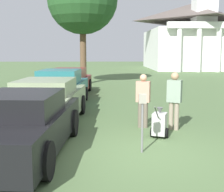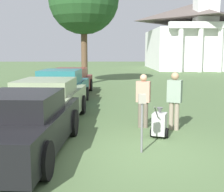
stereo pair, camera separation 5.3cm
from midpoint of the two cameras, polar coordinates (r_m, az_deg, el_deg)
name	(u,v)px [view 2 (the right image)]	position (r m, az deg, el deg)	size (l,w,h in m)	color
ground_plane	(140,154)	(7.43, 5.30, -10.44)	(120.00, 120.00, 0.00)	#4C663D
parked_car_black	(23,125)	(7.53, -15.72, -5.04)	(2.24, 5.02, 1.45)	black
parked_car_sage	(48,102)	(10.46, -11.56, -1.12)	(2.29, 5.12, 1.47)	gray
parked_car_teal	(61,89)	(13.66, -9.13, 1.23)	(2.19, 4.79, 1.57)	#23666B
parked_car_maroon	(70,82)	(17.11, -7.53, 2.51)	(2.26, 4.91, 1.43)	maroon
parking_meter	(142,112)	(7.27, 5.72, -2.95)	(0.18, 0.09, 1.39)	slate
person_worker	(143,97)	(9.66, 5.89, -0.27)	(0.47, 0.34, 1.67)	#665B4C
person_supervisor	(174,97)	(9.51, 11.51, -0.23)	(0.47, 0.39, 1.75)	gray
equipment_cart	(159,124)	(8.71, 8.84, -5.04)	(0.55, 0.99, 1.00)	#B2B2AD
church	(194,29)	(42.52, 14.87, 11.67)	(11.14, 13.90, 23.71)	white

